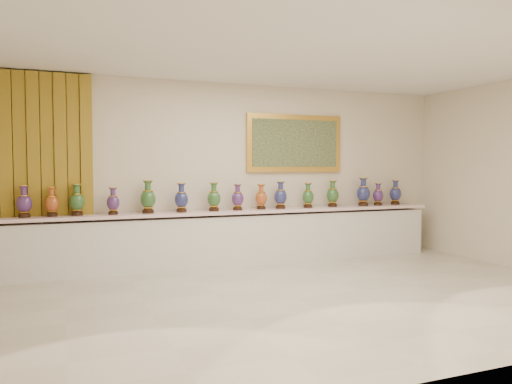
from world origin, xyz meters
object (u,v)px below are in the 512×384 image
counter (236,238)px  vase_0 (24,203)px  vase_2 (77,201)px  vase_1 (52,203)px

counter → vase_0: 3.23m
vase_0 → counter: bearing=0.3°
vase_0 → vase_2: (0.70, 0.03, 0.00)m
vase_0 → vase_1: (0.36, 0.01, -0.01)m
vase_0 → vase_1: vase_0 is taller
vase_1 → counter: bearing=0.0°
vase_1 → vase_2: vase_2 is taller
vase_0 → vase_1: bearing=2.2°
vase_2 → vase_0: bearing=-177.5°
counter → vase_1: 2.88m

